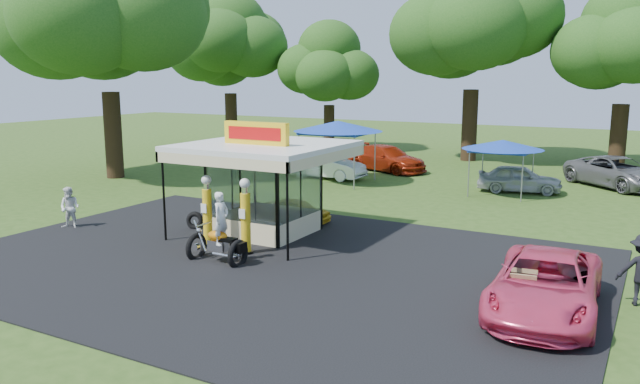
# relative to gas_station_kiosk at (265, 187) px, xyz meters

# --- Properties ---
(ground) EXTENTS (120.00, 120.00, 0.00)m
(ground) POSITION_rel_gas_station_kiosk_xyz_m (2.00, -4.99, -1.78)
(ground) COLOR #2F4C17
(ground) RESTS_ON ground
(asphalt_apron) EXTENTS (20.00, 14.00, 0.04)m
(asphalt_apron) POSITION_rel_gas_station_kiosk_xyz_m (2.00, -2.99, -1.76)
(asphalt_apron) COLOR black
(asphalt_apron) RESTS_ON ground
(gas_station_kiosk) EXTENTS (5.40, 5.40, 4.18)m
(gas_station_kiosk) POSITION_rel_gas_station_kiosk_xyz_m (0.00, 0.00, 0.00)
(gas_station_kiosk) COLOR white
(gas_station_kiosk) RESTS_ON ground
(gas_pump_left) EXTENTS (0.46, 0.46, 2.47)m
(gas_pump_left) POSITION_rel_gas_station_kiosk_xyz_m (-0.82, -2.32, -0.60)
(gas_pump_left) COLOR black
(gas_pump_left) RESTS_ON ground
(gas_pump_right) EXTENTS (0.47, 0.47, 2.54)m
(gas_pump_right) POSITION_rel_gas_station_kiosk_xyz_m (0.91, -2.50, -0.57)
(gas_pump_right) COLOR black
(gas_pump_right) RESTS_ON ground
(motorcycle) EXTENTS (1.99, 0.96, 2.36)m
(motorcycle) POSITION_rel_gas_station_kiosk_xyz_m (0.77, -3.68, -0.86)
(motorcycle) COLOR black
(motorcycle) RESTS_ON ground
(spare_tires) EXTENTS (0.84, 0.64, 0.68)m
(spare_tires) POSITION_rel_gas_station_kiosk_xyz_m (-2.82, -0.66, -1.45)
(spare_tires) COLOR black
(spare_tires) RESTS_ON ground
(a_frame_sign) EXTENTS (0.65, 0.63, 1.11)m
(a_frame_sign) POSITION_rel_gas_station_kiosk_xyz_m (9.93, -3.55, -1.22)
(a_frame_sign) COLOR #593819
(a_frame_sign) RESTS_ON ground
(kiosk_car) EXTENTS (2.82, 1.13, 0.96)m
(kiosk_car) POSITION_rel_gas_station_kiosk_xyz_m (-0.00, 2.21, -1.30)
(kiosk_car) COLOR yellow
(kiosk_car) RESTS_ON ground
(pink_sedan) EXTENTS (2.78, 5.48, 1.48)m
(pink_sedan) POSITION_rel_gas_station_kiosk_xyz_m (10.38, -3.15, -1.04)
(pink_sedan) COLOR #E23D66
(pink_sedan) RESTS_ON ground
(spectator_west) EXTENTS (0.93, 0.82, 1.61)m
(spectator_west) POSITION_rel_gas_station_kiosk_xyz_m (-7.05, -2.89, -0.98)
(spectator_west) COLOR white
(spectator_west) RESTS_ON ground
(bg_car_a) EXTENTS (4.53, 1.74, 1.47)m
(bg_car_a) POSITION_rel_gas_station_kiosk_xyz_m (-4.00, 12.18, -1.05)
(bg_car_a) COLOR white
(bg_car_a) RESTS_ON ground
(bg_car_b) EXTENTS (5.77, 3.79, 1.55)m
(bg_car_b) POSITION_rel_gas_station_kiosk_xyz_m (-2.15, 16.40, -1.01)
(bg_car_b) COLOR #9F240C
(bg_car_b) RESTS_ON ground
(bg_car_c) EXTENTS (4.31, 2.46, 1.38)m
(bg_car_c) POSITION_rel_gas_station_kiosk_xyz_m (6.44, 13.12, -1.09)
(bg_car_c) COLOR #B5B6BA
(bg_car_c) RESTS_ON ground
(bg_car_d) EXTENTS (6.06, 5.87, 1.61)m
(bg_car_d) POSITION_rel_gas_station_kiosk_xyz_m (10.64, 16.98, -0.98)
(bg_car_d) COLOR slate
(bg_car_d) RESTS_ON ground
(tent_west) EXTENTS (4.82, 4.82, 3.37)m
(tent_west) POSITION_rel_gas_station_kiosk_xyz_m (-2.83, 11.25, 1.27)
(tent_west) COLOR gray
(tent_west) RESTS_ON ground
(tent_east) EXTENTS (3.88, 3.88, 2.71)m
(tent_east) POSITION_rel_gas_station_kiosk_xyz_m (5.80, 11.92, 0.67)
(tent_east) COLOR gray
(tent_east) RESTS_ON ground
(oak_far_a) EXTENTS (10.20, 10.20, 12.09)m
(oak_far_a) POSITION_rel_gas_station_kiosk_xyz_m (-18.45, 22.49, 5.91)
(oak_far_a) COLOR black
(oak_far_a) RESTS_ON ground
(oak_far_b) EXTENTS (8.11, 8.11, 9.68)m
(oak_far_b) POSITION_rel_gas_station_kiosk_xyz_m (-10.26, 24.11, 4.39)
(oak_far_b) COLOR black
(oak_far_b) RESTS_ON ground
(oak_far_c) EXTENTS (11.58, 11.58, 13.64)m
(oak_far_c) POSITION_rel_gas_station_kiosk_xyz_m (0.89, 23.57, 6.88)
(oak_far_c) COLOR black
(oak_far_c) RESTS_ON ground
(oak_far_d) EXTENTS (9.37, 9.37, 11.16)m
(oak_far_d) POSITION_rel_gas_station_kiosk_xyz_m (10.07, 24.38, 5.33)
(oak_far_d) COLOR black
(oak_far_d) RESTS_ON ground
(oak_near) EXTENTS (12.48, 12.48, 14.37)m
(oak_near) POSITION_rel_gas_station_kiosk_xyz_m (-14.80, 6.60, 7.22)
(oak_near) COLOR black
(oak_near) RESTS_ON ground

